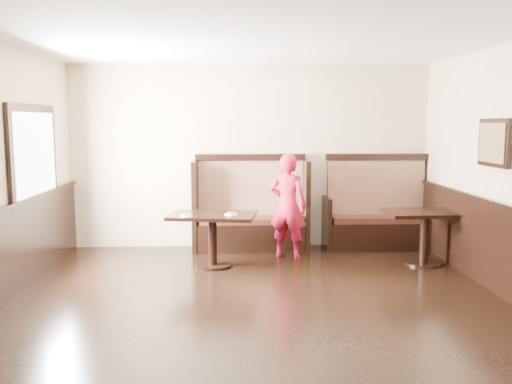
{
  "coord_description": "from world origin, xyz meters",
  "views": [
    {
      "loc": [
        -0.25,
        -4.86,
        1.94
      ],
      "look_at": [
        0.04,
        2.35,
        1.0
      ],
      "focal_mm": 38.0,
      "sensor_mm": 36.0,
      "label": 1
    }
  ],
  "objects": [
    {
      "name": "pizza_plate_right",
      "position": [
        -0.29,
        2.2,
        0.73
      ],
      "size": [
        0.18,
        0.18,
        0.03
      ],
      "color": "white",
      "rests_on": "table_main"
    },
    {
      "name": "ground",
      "position": [
        0.0,
        0.0,
        0.0
      ],
      "size": [
        7.0,
        7.0,
        0.0
      ],
      "primitive_type": "plane",
      "color": "black",
      "rests_on": "ground"
    },
    {
      "name": "booth_neighbor",
      "position": [
        1.95,
        3.29,
        0.48
      ],
      "size": [
        1.65,
        0.72,
        1.45
      ],
      "color": "black",
      "rests_on": "ground"
    },
    {
      "name": "child",
      "position": [
        0.51,
        2.72,
        0.75
      ],
      "size": [
        0.64,
        0.55,
        1.5
      ],
      "primitive_type": "imported",
      "rotation": [
        0.0,
        0.0,
        2.72
      ],
      "color": "#A9122E",
      "rests_on": "ground"
    },
    {
      "name": "pizza_plate_left",
      "position": [
        -0.88,
        2.09,
        0.73
      ],
      "size": [
        0.17,
        0.17,
        0.03
      ],
      "color": "white",
      "rests_on": "table_main"
    },
    {
      "name": "table_neighbor",
      "position": [
        2.34,
        2.28,
        0.55
      ],
      "size": [
        1.08,
        0.73,
        0.74
      ],
      "rotation": [
        0.0,
        0.0,
        0.03
      ],
      "color": "black",
      "rests_on": "ground"
    },
    {
      "name": "table_main",
      "position": [
        -0.54,
        2.28,
        0.55
      ],
      "size": [
        1.22,
        0.87,
        0.72
      ],
      "rotation": [
        0.0,
        0.0,
        -0.16
      ],
      "color": "black",
      "rests_on": "ground"
    },
    {
      "name": "booth_main",
      "position": [
        0.0,
        3.3,
        0.53
      ],
      "size": [
        1.75,
        0.72,
        1.45
      ],
      "color": "black",
      "rests_on": "ground"
    },
    {
      "name": "room_shell",
      "position": [
        -0.3,
        0.28,
        0.67
      ],
      "size": [
        7.0,
        7.0,
        7.0
      ],
      "color": "#C5B08F",
      "rests_on": "ground"
    }
  ]
}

